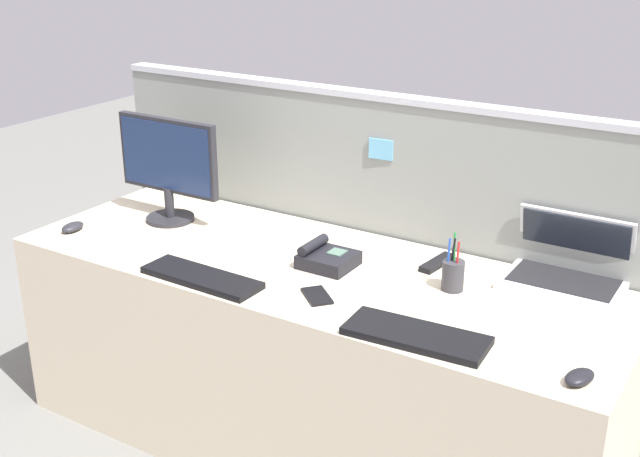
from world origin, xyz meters
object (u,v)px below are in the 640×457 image
object	(u,v)px
keyboard_spare	(416,335)
pen_cup	(453,275)
computer_mouse_left_hand	(73,227)
desktop_monitor	(168,163)
tv_remote	(437,263)
keyboard_main	(202,278)
laptop	(568,268)
computer_mouse_right_hand	(580,377)
cell_phone_black_slab	(317,296)
desk_phone	(327,258)

from	to	relation	value
keyboard_spare	pen_cup	xyz separation A→B (m)	(-0.04, 0.35, 0.04)
pen_cup	keyboard_spare	bearing A→B (deg)	-83.35
computer_mouse_left_hand	desktop_monitor	bearing A→B (deg)	45.63
tv_remote	keyboard_main	bearing A→B (deg)	-132.35
laptop	computer_mouse_left_hand	world-z (taller)	laptop
computer_mouse_left_hand	pen_cup	bearing A→B (deg)	5.84
desktop_monitor	pen_cup	xyz separation A→B (m)	(1.19, -0.01, -0.18)
laptop	tv_remote	distance (m)	0.42
laptop	computer_mouse_right_hand	bearing A→B (deg)	-71.14
computer_mouse_right_hand	tv_remote	bearing A→B (deg)	159.40
cell_phone_black_slab	computer_mouse_left_hand	bearing A→B (deg)	131.11
tv_remote	pen_cup	bearing A→B (deg)	-44.57
keyboard_main	computer_mouse_left_hand	bearing A→B (deg)	174.19
laptop	pen_cup	world-z (taller)	laptop
keyboard_main	computer_mouse_left_hand	distance (m)	0.71
desktop_monitor	keyboard_spare	distance (m)	1.30
laptop	computer_mouse_right_hand	xyz separation A→B (m)	(0.20, -0.58, -0.04)
computer_mouse_right_hand	pen_cup	distance (m)	0.60
computer_mouse_left_hand	pen_cup	xyz separation A→B (m)	(1.42, 0.28, 0.04)
computer_mouse_right_hand	desk_phone	bearing A→B (deg)	-179.17
keyboard_spare	cell_phone_black_slab	distance (m)	0.39
laptop	keyboard_main	xyz separation A→B (m)	(-1.01, -0.61, -0.04)
keyboard_spare	cell_phone_black_slab	size ratio (longest dim) A/B	3.21
pen_cup	cell_phone_black_slab	distance (m)	0.44
computer_mouse_left_hand	pen_cup	world-z (taller)	pen_cup
computer_mouse_left_hand	pen_cup	size ratio (longest dim) A/B	0.53
laptop	computer_mouse_right_hand	size ratio (longest dim) A/B	3.69
laptop	tv_remote	bearing A→B (deg)	-166.97
desk_phone	tv_remote	world-z (taller)	desk_phone
desktop_monitor	desk_phone	distance (m)	0.78
keyboard_spare	computer_mouse_right_hand	distance (m)	0.45
desk_phone	keyboard_spare	size ratio (longest dim) A/B	0.43
computer_mouse_right_hand	cell_phone_black_slab	world-z (taller)	computer_mouse_right_hand
desk_phone	computer_mouse_left_hand	distance (m)	1.01
desk_phone	keyboard_spare	distance (m)	0.57
keyboard_main	desktop_monitor	bearing A→B (deg)	142.23
laptop	pen_cup	bearing A→B (deg)	-140.19
computer_mouse_right_hand	cell_phone_black_slab	size ratio (longest dim) A/B	0.79
laptop	tv_remote	xyz separation A→B (m)	(-0.41, -0.10, -0.04)
desktop_monitor	cell_phone_black_slab	distance (m)	0.92
desktop_monitor	desk_phone	bearing A→B (deg)	-4.77
desktop_monitor	keyboard_spare	xyz separation A→B (m)	(1.23, -0.36, -0.22)
desk_phone	tv_remote	distance (m)	0.38
desk_phone	pen_cup	size ratio (longest dim) A/B	0.92
computer_mouse_left_hand	tv_remote	xyz separation A→B (m)	(1.30, 0.43, -0.01)
laptop	keyboard_spare	bearing A→B (deg)	-112.88
desktop_monitor	desk_phone	xyz separation A→B (m)	(0.75, -0.06, -0.20)
keyboard_spare	pen_cup	distance (m)	0.36
desktop_monitor	laptop	world-z (taller)	desktop_monitor
keyboard_main	tv_remote	distance (m)	0.79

